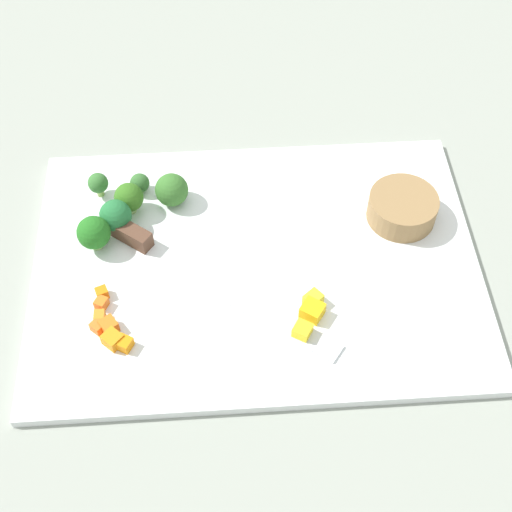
% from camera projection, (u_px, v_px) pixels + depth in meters
% --- Properties ---
extents(ground_plane, '(4.00, 4.00, 0.00)m').
position_uv_depth(ground_plane, '(256.00, 267.00, 0.85)').
color(ground_plane, gray).
extents(cutting_board, '(0.52, 0.37, 0.01)m').
position_uv_depth(cutting_board, '(256.00, 264.00, 0.85)').
color(cutting_board, white).
rests_on(cutting_board, ground_plane).
extents(prep_bowl, '(0.08, 0.08, 0.03)m').
position_uv_depth(prep_bowl, '(402.00, 208.00, 0.87)').
color(prep_bowl, olive).
rests_on(prep_bowl, cutting_board).
extents(chef_knife, '(0.26, 0.21, 0.02)m').
position_uv_depth(chef_knife, '(178.00, 262.00, 0.83)').
color(chef_knife, silver).
rests_on(chef_knife, cutting_board).
extents(carrot_dice_0, '(0.02, 0.02, 0.02)m').
position_uv_depth(carrot_dice_0, '(109.00, 326.00, 0.78)').
color(carrot_dice_0, orange).
rests_on(carrot_dice_0, cutting_board).
extents(carrot_dice_1, '(0.02, 0.02, 0.01)m').
position_uv_depth(carrot_dice_1, '(101.00, 303.00, 0.80)').
color(carrot_dice_1, orange).
rests_on(carrot_dice_1, cutting_board).
extents(carrot_dice_2, '(0.02, 0.02, 0.01)m').
position_uv_depth(carrot_dice_2, '(98.00, 326.00, 0.78)').
color(carrot_dice_2, orange).
rests_on(carrot_dice_2, cutting_board).
extents(carrot_dice_3, '(0.03, 0.03, 0.02)m').
position_uv_depth(carrot_dice_3, '(113.00, 339.00, 0.77)').
color(carrot_dice_3, orange).
rests_on(carrot_dice_3, cutting_board).
extents(carrot_dice_4, '(0.02, 0.02, 0.01)m').
position_uv_depth(carrot_dice_4, '(123.00, 343.00, 0.77)').
color(carrot_dice_4, orange).
rests_on(carrot_dice_4, cutting_board).
extents(carrot_dice_5, '(0.01, 0.01, 0.01)m').
position_uv_depth(carrot_dice_5, '(100.00, 317.00, 0.79)').
color(carrot_dice_5, orange).
rests_on(carrot_dice_5, cutting_board).
extents(carrot_dice_6, '(0.02, 0.02, 0.01)m').
position_uv_depth(carrot_dice_6, '(102.00, 293.00, 0.81)').
color(carrot_dice_6, orange).
rests_on(carrot_dice_6, cutting_board).
extents(pepper_dice_0, '(0.02, 0.03, 0.02)m').
position_uv_depth(pepper_dice_0, '(302.00, 331.00, 0.78)').
color(pepper_dice_0, yellow).
rests_on(pepper_dice_0, cutting_board).
extents(pepper_dice_1, '(0.02, 0.02, 0.02)m').
position_uv_depth(pepper_dice_1, '(313.00, 300.00, 0.80)').
color(pepper_dice_1, yellow).
rests_on(pepper_dice_1, cutting_board).
extents(pepper_dice_2, '(0.03, 0.03, 0.02)m').
position_uv_depth(pepper_dice_2, '(312.00, 311.00, 0.79)').
color(pepper_dice_2, yellow).
rests_on(pepper_dice_2, cutting_board).
extents(broccoli_floret_0, '(0.04, 0.04, 0.04)m').
position_uv_depth(broccoli_floret_0, '(129.00, 198.00, 0.87)').
color(broccoli_floret_0, '#98B16C').
rests_on(broccoli_floret_0, cutting_board).
extents(broccoli_floret_1, '(0.02, 0.02, 0.03)m').
position_uv_depth(broccoli_floret_1, '(140.00, 183.00, 0.90)').
color(broccoli_floret_1, '#8CB35F').
rests_on(broccoli_floret_1, cutting_board).
extents(broccoli_floret_2, '(0.04, 0.04, 0.04)m').
position_uv_depth(broccoli_floret_2, '(172.00, 190.00, 0.88)').
color(broccoli_floret_2, '#8DC160').
rests_on(broccoli_floret_2, cutting_board).
extents(broccoli_floret_3, '(0.04, 0.04, 0.04)m').
position_uv_depth(broccoli_floret_3, '(116.00, 216.00, 0.86)').
color(broccoli_floret_3, '#94B161').
rests_on(broccoli_floret_3, cutting_board).
extents(broccoli_floret_4, '(0.03, 0.03, 0.03)m').
position_uv_depth(broccoli_floret_4, '(98.00, 184.00, 0.89)').
color(broccoli_floret_4, '#92B35A').
rests_on(broccoli_floret_4, cutting_board).
extents(broccoli_floret_5, '(0.04, 0.04, 0.05)m').
position_uv_depth(broccoli_floret_5, '(94.00, 233.00, 0.84)').
color(broccoli_floret_5, '#90B86C').
rests_on(broccoli_floret_5, cutting_board).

